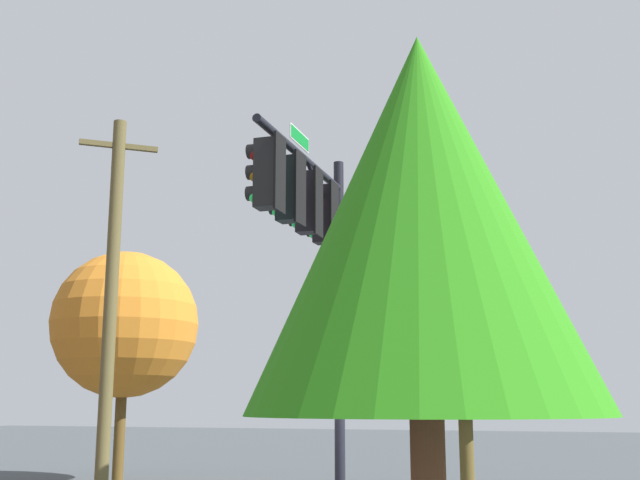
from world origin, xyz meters
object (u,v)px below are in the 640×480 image
object	(u,v)px
signal_pole_assembly	(315,241)
tree_near	(422,218)
tree_far	(462,335)
tree_mid	(125,324)
utility_pole	(111,304)

from	to	relation	value
signal_pole_assembly	tree_near	xyz separation A→B (m)	(4.73, 3.07, -0.87)
signal_pole_assembly	tree_far	bearing A→B (deg)	172.01
tree_mid	tree_near	bearing A→B (deg)	44.10
utility_pole	signal_pole_assembly	bearing A→B (deg)	71.49
utility_pole	tree_far	world-z (taller)	utility_pole
utility_pole	tree_mid	bearing A→B (deg)	-148.31
utility_pole	tree_far	distance (m)	9.18
signal_pole_assembly	utility_pole	bearing A→B (deg)	-108.51
utility_pole	tree_near	xyz separation A→B (m)	(6.61, 8.71, -0.19)
tree_mid	tree_far	bearing A→B (deg)	88.09
utility_pole	tree_far	size ratio (longest dim) A/B	1.40
tree_near	tree_mid	world-z (taller)	tree_mid
utility_pole	tree_near	bearing A→B (deg)	52.79
tree_near	tree_mid	distance (m)	18.33
signal_pole_assembly	tree_mid	world-z (taller)	tree_mid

